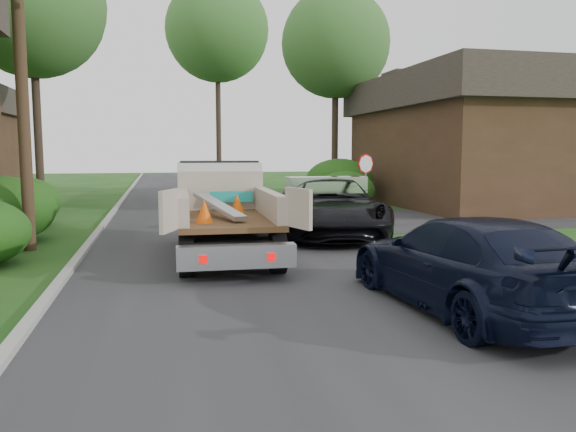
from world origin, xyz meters
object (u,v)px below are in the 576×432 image
(utility_pole, at_px, (20,45))
(navy_suv, at_px, (467,263))
(tree_right_far, at_px, (336,44))
(stop_sign, at_px, (366,173))
(house_right, at_px, (482,139))
(tree_center_far, at_px, (217,30))
(flatbed_truck, at_px, (221,202))
(tree_left_far, at_px, (32,5))
(black_pickup, at_px, (330,207))

(utility_pole, bearing_deg, navy_suv, -42.80)
(navy_suv, bearing_deg, tree_right_far, -104.91)
(stop_sign, height_order, utility_pole, utility_pole)
(house_right, bearing_deg, tree_center_far, 124.51)
(tree_right_far, bearing_deg, flatbed_truck, -116.79)
(utility_pole, relative_size, flatbed_truck, 1.62)
(house_right, relative_size, tree_center_far, 0.89)
(tree_left_far, bearing_deg, black_pickup, -47.11)
(tree_center_far, height_order, flatbed_truck, tree_center_far)
(black_pickup, bearing_deg, tree_center_far, 101.86)
(house_right, height_order, tree_left_far, tree_left_far)
(tree_left_far, bearing_deg, flatbed_truck, -62.53)
(utility_pole, height_order, navy_suv, utility_pole)
(utility_pole, xyz_separation_m, house_right, (18.48, 9.02, -2.01))
(house_right, bearing_deg, navy_suv, -122.22)
(tree_left_far, xyz_separation_m, navy_suv, (10.10, -19.50, -8.21))
(navy_suv, bearing_deg, stop_sign, -105.36)
(black_pickup, bearing_deg, tree_left_far, 142.68)
(flatbed_truck, height_order, navy_suv, flatbed_truck)
(utility_pole, distance_m, tree_left_far, 12.77)
(flatbed_truck, bearing_deg, black_pickup, 31.31)
(navy_suv, bearing_deg, tree_left_far, -65.24)
(house_right, bearing_deg, stop_sign, -147.34)
(tree_left_far, distance_m, flatbed_truck, 16.72)
(utility_pole, bearing_deg, tree_right_far, 49.16)
(stop_sign, height_order, tree_left_far, tree_left_far)
(stop_sign, xyz_separation_m, utility_pole, (-10.68, -4.02, 3.40))
(stop_sign, distance_m, tree_center_far, 23.15)
(utility_pole, height_order, tree_left_far, tree_left_far)
(utility_pole, bearing_deg, house_right, 26.01)
(utility_pole, xyz_separation_m, tree_center_far, (7.48, 25.02, 5.81))
(utility_pole, height_order, black_pickup, utility_pole)
(house_right, distance_m, black_pickup, 13.21)
(stop_sign, distance_m, flatbed_truck, 7.82)
(stop_sign, bearing_deg, flatbed_truck, -138.63)
(black_pickup, height_order, navy_suv, black_pickup)
(black_pickup, relative_size, navy_suv, 1.18)
(tree_right_far, relative_size, black_pickup, 1.84)
(utility_pole, bearing_deg, black_pickup, 5.83)
(house_right, distance_m, tree_right_far, 9.72)
(house_right, xyz_separation_m, flatbed_truck, (-13.66, -10.16, -1.91))
(tree_center_far, xyz_separation_m, navy_suv, (0.60, -32.50, -10.21))
(house_right, xyz_separation_m, tree_center_far, (-11.00, 16.00, 7.82))
(house_right, distance_m, flatbed_truck, 17.13)
(black_pickup, xyz_separation_m, navy_suv, (-0.27, -8.33, -0.10))
(tree_center_far, bearing_deg, stop_sign, -81.34)
(tree_center_far, height_order, black_pickup, tree_center_far)
(tree_right_far, xyz_separation_m, navy_suv, (-4.90, -22.50, -7.71))
(tree_center_far, xyz_separation_m, flatbed_truck, (-2.66, -26.16, -9.73))
(house_right, xyz_separation_m, tree_left_far, (-20.50, 3.00, 5.82))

